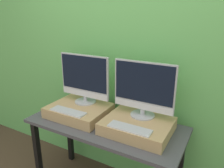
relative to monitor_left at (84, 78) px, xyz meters
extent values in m
cube|color=#66B75B|center=(0.30, 0.25, 0.19)|extent=(8.00, 0.04, 2.60)
cube|color=#47474C|center=(0.30, -0.12, -0.35)|extent=(1.39, 0.61, 0.03)
cube|color=black|center=(-0.34, -0.37, -0.74)|extent=(0.05, 0.05, 0.74)
cube|color=black|center=(-0.34, 0.12, -0.74)|extent=(0.05, 0.05, 0.74)
cube|color=black|center=(0.94, 0.12, -0.74)|extent=(0.05, 0.05, 0.74)
cube|color=tan|center=(0.00, -0.10, -0.29)|extent=(0.54, 0.44, 0.10)
cylinder|color=#B2B2B7|center=(0.00, 0.00, -0.24)|extent=(0.21, 0.21, 0.01)
cylinder|color=#B2B2B7|center=(0.00, 0.00, -0.21)|extent=(0.04, 0.04, 0.05)
cube|color=#B2B2B7|center=(0.00, 0.00, 0.02)|extent=(0.52, 0.02, 0.41)
cube|color=black|center=(0.00, -0.01, 0.05)|extent=(0.50, 0.00, 0.33)
cube|color=silver|center=(0.00, -0.01, -0.15)|extent=(0.52, 0.00, 0.06)
cube|color=silver|center=(0.00, -0.26, -0.24)|extent=(0.34, 0.11, 0.01)
cube|color=#B2B2B7|center=(0.00, -0.26, -0.23)|extent=(0.33, 0.09, 0.00)
cube|color=tan|center=(0.60, -0.10, -0.29)|extent=(0.54, 0.44, 0.10)
cylinder|color=#B2B2B7|center=(0.60, 0.00, -0.24)|extent=(0.21, 0.21, 0.01)
cylinder|color=#B2B2B7|center=(0.60, 0.00, -0.21)|extent=(0.04, 0.04, 0.05)
cube|color=#B2B2B7|center=(0.60, 0.00, 0.02)|extent=(0.52, 0.02, 0.41)
cube|color=black|center=(0.60, -0.01, 0.05)|extent=(0.50, 0.00, 0.33)
cube|color=silver|center=(0.60, -0.01, -0.15)|extent=(0.52, 0.00, 0.06)
cube|color=silver|center=(0.60, -0.26, -0.24)|extent=(0.34, 0.11, 0.01)
cube|color=#B2B2B7|center=(0.60, -0.26, -0.23)|extent=(0.33, 0.09, 0.00)
camera|label=1|loc=(1.20, -1.60, 0.61)|focal=35.00mm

